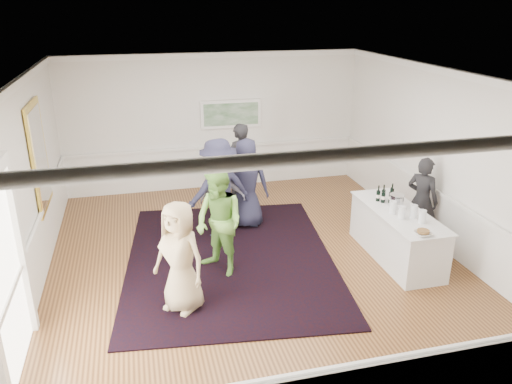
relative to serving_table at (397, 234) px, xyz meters
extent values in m
plane|color=brown|center=(-2.46, 0.41, -0.45)|extent=(8.00, 8.00, 0.00)
cube|color=white|center=(-2.46, 0.41, 2.75)|extent=(7.00, 8.00, 0.02)
cube|color=white|center=(-5.96, 0.41, 1.15)|extent=(0.02, 8.00, 3.20)
cube|color=white|center=(1.04, 0.41, 1.15)|extent=(0.02, 8.00, 3.20)
cube|color=white|center=(-2.46, 4.41, 1.15)|extent=(7.00, 0.02, 3.20)
cube|color=white|center=(-2.46, -3.59, 1.15)|extent=(7.00, 0.02, 3.20)
cube|color=gold|center=(-5.92, 1.71, 1.35)|extent=(0.04, 1.25, 1.85)
cube|color=white|center=(-5.89, 1.71, 1.35)|extent=(0.01, 1.05, 1.65)
cube|color=white|center=(-5.89, -0.67, 0.75)|extent=(0.10, 0.14, 2.40)
cube|color=white|center=(-5.93, -1.49, 0.75)|extent=(0.02, 1.50, 2.40)
cube|color=white|center=(-2.06, 4.36, 1.33)|extent=(1.44, 0.05, 0.66)
cube|color=#235D25|center=(-2.06, 4.33, 1.33)|extent=(1.30, 0.01, 0.52)
cube|color=black|center=(-2.86, 0.64, -0.44)|extent=(4.09, 5.06, 0.02)
cube|color=silver|center=(0.00, 0.00, -0.01)|extent=(0.77, 2.13, 0.87)
cube|color=silver|center=(0.00, 0.00, 0.43)|extent=(0.83, 2.19, 0.02)
imported|color=black|center=(0.74, 0.48, 0.38)|extent=(0.66, 0.72, 1.66)
imported|color=tan|center=(-3.83, -0.67, 0.40)|extent=(0.97, 0.96, 1.69)
imported|color=#70AC45|center=(-3.10, 0.24, 0.46)|extent=(1.06, 1.11, 1.81)
imported|color=#B0ABBF|center=(-2.78, 1.64, 0.29)|extent=(0.88, 0.42, 1.46)
imported|color=#1D1D31|center=(-2.87, 1.57, 0.53)|extent=(1.40, 1.02, 1.95)
imported|color=black|center=(-2.16, 2.99, 0.49)|extent=(0.81, 0.70, 1.87)
imported|color=#1D1D31|center=(-2.25, 1.97, 0.46)|extent=(1.02, 0.84, 1.81)
cylinder|color=#79B540|center=(-0.12, -0.29, 0.56)|extent=(0.12, 0.12, 0.24)
cylinder|color=#C8433A|center=(0.09, -0.30, 0.56)|extent=(0.12, 0.12, 0.24)
cylinder|color=#6FB340|center=(-0.16, -0.05, 0.56)|extent=(0.12, 0.12, 0.24)
cylinder|color=white|center=(0.11, -0.52, 0.56)|extent=(0.12, 0.12, 0.24)
cylinder|color=silver|center=(0.03, 0.16, 0.55)|extent=(0.26, 0.26, 0.25)
imported|color=white|center=(-0.11, -0.92, 0.47)|extent=(0.27, 0.27, 0.07)
cylinder|color=olive|center=(-0.11, -0.92, 0.49)|extent=(0.19, 0.19, 0.04)
camera|label=1|loc=(-4.31, -7.06, 3.83)|focal=35.00mm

